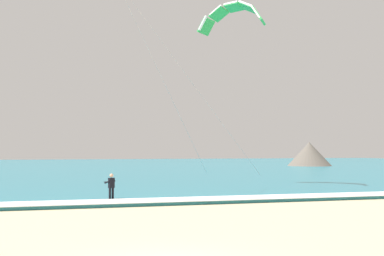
{
  "coord_description": "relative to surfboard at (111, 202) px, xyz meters",
  "views": [
    {
      "loc": [
        -2.66,
        -12.37,
        3.11
      ],
      "look_at": [
        5.57,
        17.52,
        4.51
      ],
      "focal_mm": 44.57,
      "sensor_mm": 36.0,
      "label": 1
    }
  ],
  "objects": [
    {
      "name": "headland_right",
      "position": [
        40.21,
        48.33,
        1.91
      ],
      "size": [
        8.16,
        8.16,
        4.46
      ],
      "color": "#665B51",
      "rests_on": "ground"
    },
    {
      "name": "surf_foam",
      "position": [
        -0.23,
        -1.58,
        0.19
      ],
      "size": [
        200.0,
        2.4,
        0.04
      ],
      "primitive_type": "cube",
      "color": "white",
      "rests_on": "sea"
    },
    {
      "name": "kite_primary",
      "position": [
        10.42,
        7.62,
        14.08
      ],
      "size": [
        12.34,
        9.9,
        13.89
      ],
      "color": "green"
    },
    {
      "name": "surfboard",
      "position": [
        0.0,
        0.0,
        0.0
      ],
      "size": [
        1.03,
        1.45,
        0.09
      ],
      "color": "yellow",
      "rests_on": "ground"
    },
    {
      "name": "kitesurfer",
      "position": [
        -0.01,
        0.02,
        0.91
      ],
      "size": [
        0.67,
        0.67,
        1.69
      ],
      "color": "black",
      "rests_on": "ground"
    },
    {
      "name": "sea",
      "position": [
        -0.23,
        57.42,
        0.07
      ],
      "size": [
        200.0,
        120.0,
        0.2
      ],
      "primitive_type": "cube",
      "color": "teal",
      "rests_on": "ground"
    }
  ]
}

